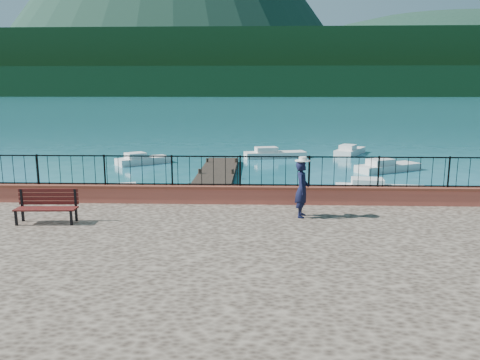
# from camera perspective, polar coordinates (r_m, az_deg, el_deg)

# --- Properties ---
(ground) EXTENTS (2000.00, 2000.00, 0.00)m
(ground) POSITION_cam_1_polar(r_m,az_deg,el_deg) (12.08, 0.82, -12.64)
(ground) COLOR #19596B
(ground) RESTS_ON ground
(parapet) EXTENTS (28.00, 0.46, 0.58)m
(parapet) POSITION_cam_1_polar(r_m,az_deg,el_deg) (15.13, 1.15, -1.78)
(parapet) COLOR #C25846
(parapet) RESTS_ON promenade
(railing) EXTENTS (27.00, 0.05, 0.95)m
(railing) POSITION_cam_1_polar(r_m,az_deg,el_deg) (14.98, 1.16, 1.07)
(railing) COLOR black
(railing) RESTS_ON parapet
(dock) EXTENTS (2.00, 16.00, 0.30)m
(dock) POSITION_cam_1_polar(r_m,az_deg,el_deg) (23.63, -3.38, -0.43)
(dock) COLOR #2D231C
(dock) RESTS_ON ground
(far_forest) EXTENTS (900.00, 60.00, 18.00)m
(far_forest) POSITION_cam_1_polar(r_m,az_deg,el_deg) (311.08, 2.08, 11.84)
(far_forest) COLOR black
(far_forest) RESTS_ON ground
(foothills) EXTENTS (900.00, 120.00, 44.00)m
(foothills) POSITION_cam_1_polar(r_m,az_deg,el_deg) (371.45, 2.10, 13.72)
(foothills) COLOR black
(foothills) RESTS_ON ground
(companion_hill) EXTENTS (448.00, 384.00, 180.00)m
(companion_hill) POSITION_cam_1_polar(r_m,az_deg,el_deg) (611.90, 23.49, 9.73)
(companion_hill) COLOR #142D23
(companion_hill) RESTS_ON ground
(park_bench) EXTENTS (1.68, 0.62, 0.92)m
(park_bench) POSITION_cam_1_polar(r_m,az_deg,el_deg) (13.99, -22.47, -3.74)
(park_bench) COLOR black
(park_bench) RESTS_ON promenade
(person) EXTENTS (0.49, 0.66, 1.64)m
(person) POSITION_cam_1_polar(r_m,az_deg,el_deg) (13.55, 7.57, -1.11)
(person) COLOR black
(person) RESTS_ON promenade
(hat) EXTENTS (0.44, 0.44, 0.12)m
(hat) POSITION_cam_1_polar(r_m,az_deg,el_deg) (13.39, 7.66, 2.57)
(hat) COLOR white
(hat) RESTS_ON person
(boat_0) EXTENTS (4.00, 2.57, 0.80)m
(boat_0) POSITION_cam_1_polar(r_m,az_deg,el_deg) (20.92, -12.68, -1.50)
(boat_0) COLOR silver
(boat_0) RESTS_ON ground
(boat_1) EXTENTS (4.22, 1.84, 0.80)m
(boat_1) POSITION_cam_1_polar(r_m,az_deg,el_deg) (22.52, 16.81, -0.82)
(boat_1) COLOR silver
(boat_1) RESTS_ON ground
(boat_2) EXTENTS (4.23, 3.12, 0.80)m
(boat_2) POSITION_cam_1_polar(r_m,az_deg,el_deg) (29.29, 17.61, 1.81)
(boat_2) COLOR silver
(boat_2) RESTS_ON ground
(boat_3) EXTENTS (3.49, 3.09, 0.80)m
(boat_3) POSITION_cam_1_polar(r_m,az_deg,el_deg) (31.33, -11.75, 2.67)
(boat_3) COLOR silver
(boat_3) RESTS_ON ground
(boat_4) EXTENTS (4.53, 2.22, 0.80)m
(boat_4) POSITION_cam_1_polar(r_m,az_deg,el_deg) (33.52, 4.32, 3.41)
(boat_4) COLOR silver
(boat_4) RESTS_ON ground
(boat_5) EXTENTS (2.87, 3.74, 0.80)m
(boat_5) POSITION_cam_1_polar(r_m,az_deg,el_deg) (36.12, 13.27, 3.70)
(boat_5) COLOR silver
(boat_5) RESTS_ON ground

